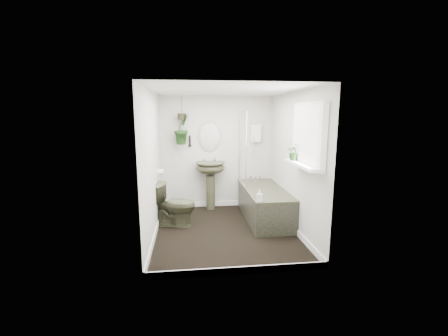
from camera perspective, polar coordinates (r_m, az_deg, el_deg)
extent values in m
cube|color=black|center=(5.15, 0.20, -11.98)|extent=(2.30, 2.80, 0.02)
cube|color=white|center=(4.78, 0.22, 14.70)|extent=(2.30, 2.80, 0.02)
cube|color=beige|center=(6.22, -1.37, 2.99)|extent=(2.30, 0.02, 2.30)
cube|color=beige|center=(3.46, 3.06, -3.00)|extent=(2.30, 0.02, 2.30)
cube|color=beige|center=(4.83, -13.57, 0.55)|extent=(0.02, 2.80, 2.30)
cube|color=beige|center=(5.10, 13.25, 1.08)|extent=(0.02, 2.80, 2.30)
cube|color=white|center=(5.13, 0.20, -11.36)|extent=(2.30, 2.80, 0.10)
cube|color=white|center=(6.24, 6.06, 6.65)|extent=(0.20, 0.10, 0.35)
ellipsoid|color=tan|center=(6.13, -2.76, 6.16)|extent=(0.46, 0.03, 0.62)
cylinder|color=black|center=(6.12, -6.50, 5.16)|extent=(0.04, 0.04, 0.22)
cylinder|color=white|center=(5.56, -12.02, -0.75)|extent=(0.11, 0.11, 0.11)
cube|color=white|center=(4.37, 15.78, 6.05)|extent=(0.08, 1.00, 0.90)
cube|color=white|center=(4.40, 14.67, 0.60)|extent=(0.18, 1.00, 0.04)
cube|color=white|center=(4.36, 15.23, 6.06)|extent=(0.01, 0.86, 0.76)
imported|color=#383A26|center=(5.35, -9.43, -6.84)|extent=(0.83, 0.62, 0.76)
imported|color=black|center=(4.65, 13.33, 3.02)|extent=(0.27, 0.25, 0.25)
imported|color=black|center=(5.99, -7.99, 7.39)|extent=(0.41, 0.43, 0.60)
imported|color=black|center=(4.75, 6.78, -5.29)|extent=(0.11, 0.11, 0.19)
cylinder|color=black|center=(5.98, -8.05, 9.71)|extent=(0.16, 0.16, 0.12)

